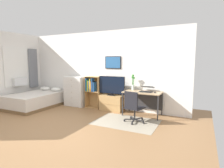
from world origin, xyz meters
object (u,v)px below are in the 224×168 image
bed (36,100)px  tv_stand (112,103)px  office_chair (133,106)px  desk (143,95)px  bamboo_vase (133,82)px  bookshelf (92,89)px  laptop (147,89)px  computer_mouse (155,92)px  television (112,86)px  dresser (75,91)px

bed → tv_stand: bed is taller
office_chair → desk: bearing=100.5°
bed → office_chair: (3.76, -0.09, 0.20)m
tv_stand → bamboo_vase: 1.03m
bed → bookshelf: 2.11m
laptop → computer_mouse: size_ratio=4.08×
bookshelf → laptop: bookshelf is taller
television → bamboo_vase: bamboo_vase is taller
tv_stand → computer_mouse: computer_mouse is taller
bed → television: 2.86m
dresser → office_chair: size_ratio=1.28×
dresser → laptop: bearing=-0.6°
television → laptop: television is taller
laptop → bookshelf: bearing=178.2°
tv_stand → television: (0.00, -0.02, 0.58)m
television → office_chair: (1.07, -0.86, -0.39)m
tv_stand → laptop: size_ratio=1.85×
computer_mouse → bamboo_vase: (-0.77, 0.25, 0.23)m
television → bamboo_vase: 0.74m
office_chair → computer_mouse: bearing=73.0°
tv_stand → laptop: bearing=-2.1°
desk → office_chair: (-0.03, -0.84, -0.15)m
bed → tv_stand: bearing=15.2°
bookshelf → computer_mouse: bookshelf is taller
television → desk: bearing=-0.7°
bookshelf → bamboo_vase: bearing=1.9°
laptop → desk: bearing=177.1°
tv_stand → computer_mouse: size_ratio=7.54×
bed → laptop: size_ratio=4.74×
desk → laptop: 0.23m
tv_stand → dresser: bearing=-179.4°
bookshelf → office_chair: bearing=-26.3°
desk → tv_stand: bearing=178.1°
desk → computer_mouse: computer_mouse is taller
laptop → television: bearing=179.8°
television → laptop: (1.21, -0.02, -0.04)m
office_chair → bamboo_vase: bearing=122.5°
bookshelf → computer_mouse: 2.29m
bookshelf → tv_stand: 0.90m
computer_mouse → office_chair: bearing=-119.3°
laptop → office_chair: bearing=-98.3°
bookshelf → tv_stand: bearing=-3.5°
computer_mouse → bamboo_vase: size_ratio=0.21×
bed → bookshelf: bearing=22.8°
dresser → computer_mouse: bearing=-2.6°
bed → television: (2.69, 0.77, 0.59)m
television → bamboo_vase: (0.71, 0.12, 0.15)m
computer_mouse → tv_stand: bearing=174.2°
computer_mouse → bamboo_vase: bamboo_vase is taller
tv_stand → bamboo_vase: bamboo_vase is taller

